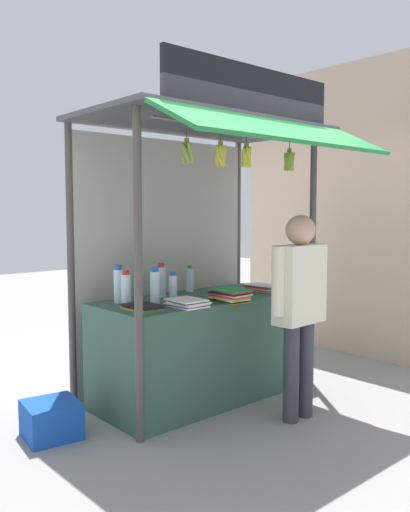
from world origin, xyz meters
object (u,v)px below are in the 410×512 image
banana_bunch_inner_right (220,155)px  plastic_crate (51,420)px  water_bottle_right (173,287)px  banana_bunch_leftmost (246,156)px  magazine_stack_far_right (187,303)px  water_bottle_mid_right (190,279)px  magazine_stack_front_right (264,288)px  water_bottle_mid_left (126,289)px  banana_bunch_rightmost (289,161)px  vendor_person (299,298)px  water_bottle_center (155,287)px  magazine_stack_back_left (230,295)px  water_bottle_back_right (161,281)px  magazine_stack_front_left (142,307)px  water_bottle_left (119,285)px  banana_bunch_inner_left (187,152)px

banana_bunch_inner_right → plastic_crate: banana_bunch_inner_right is taller
water_bottle_right → banana_bunch_leftmost: banana_bunch_leftmost is taller
water_bottle_right → magazine_stack_far_right: water_bottle_right is taller
water_bottle_mid_right → magazine_stack_front_right: 0.68m
water_bottle_mid_left → water_bottle_right: 0.41m
banana_bunch_rightmost → water_bottle_mid_left: bearing=154.7°
water_bottle_right → magazine_stack_front_right: size_ratio=0.74×
vendor_person → magazine_stack_front_right: bearing=57.5°
vendor_person → water_bottle_center: bearing=126.8°
water_bottle_center → water_bottle_mid_left: size_ratio=1.06×
magazine_stack_back_left → plastic_crate: bearing=163.8°
plastic_crate → magazine_stack_back_left: bearing=-16.2°
magazine_stack_front_right → vendor_person: size_ratio=0.21×
water_bottle_center → water_bottle_back_right: (0.24, 0.24, -0.00)m
water_bottle_mid_left → vendor_person: (0.94, -0.94, -0.05)m
water_bottle_mid_right → plastic_crate: water_bottle_mid_right is taller
water_bottle_mid_left → magazine_stack_far_right: (0.32, -0.35, -0.10)m
plastic_crate → magazine_stack_front_left: bearing=-22.5°
water_bottle_right → magazine_stack_back_left: size_ratio=0.78×
water_bottle_left → magazine_stack_far_right: (0.29, -0.50, -0.11)m
vendor_person → banana_bunch_leftmost: bearing=117.2°
water_bottle_back_right → banana_bunch_inner_right: size_ratio=1.02×
magazine_stack_far_right → banana_bunch_leftmost: 1.21m
magazine_stack_front_right → banana_bunch_inner_right: 1.48m
magazine_stack_back_left → banana_bunch_inner_right: banana_bunch_inner_right is taller
water_bottle_left → water_bottle_mid_left: size_ratio=1.10×
banana_bunch_inner_left → water_bottle_left: bearing=97.9°
banana_bunch_inner_left → banana_bunch_leftmost: size_ratio=1.02×
water_bottle_right → magazine_stack_front_right: (0.97, -0.11, -0.08)m
magazine_stack_front_left → banana_bunch_inner_left: (0.16, -0.32, 1.11)m
water_bottle_back_right → plastic_crate: size_ratio=0.80×
water_bottle_mid_right → water_bottle_back_right: size_ratio=0.84×
magazine_stack_front_right → plastic_crate: (-2.00, 0.19, -0.77)m
water_bottle_mid_right → banana_bunch_leftmost: size_ratio=0.88×
water_bottle_mid_right → vendor_person: 1.17m
water_bottle_back_right → plastic_crate: 1.42m
plastic_crate → water_bottle_back_right: bearing=8.4°
magazine_stack_far_right → banana_bunch_inner_right: bearing=-59.6°
water_bottle_center → vendor_person: 1.13m
magazine_stack_front_left → banana_bunch_leftmost: bearing=-23.1°
magazine_stack_far_right → banana_bunch_rightmost: bearing=-14.1°
water_bottle_left → magazine_stack_far_right: water_bottle_left is taller
banana_bunch_rightmost → water_bottle_right: bearing=149.2°
banana_bunch_rightmost → banana_bunch_leftmost: (-0.51, 0.00, 0.01)m
water_bottle_right → banana_bunch_leftmost: size_ratio=0.87×
banana_bunch_inner_right → vendor_person: 1.22m
water_bottle_mid_left → banana_bunch_leftmost: bearing=-38.6°
water_bottle_right → banana_bunch_inner_right: size_ratio=0.84×
banana_bunch_inner_right → water_bottle_back_right: bearing=89.8°
banana_bunch_inner_left → banana_bunch_inner_right: 0.32m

